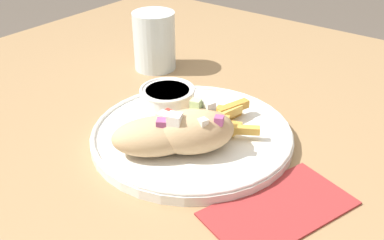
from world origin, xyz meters
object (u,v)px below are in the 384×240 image
object	(u,v)px
pita_sandwich_far	(157,136)
fries_pile	(218,120)
water_glass	(154,43)
sauce_ramekin	(168,99)
plate	(192,135)
pita_sandwich_near	(194,131)

from	to	relation	value
pita_sandwich_far	fries_pile	size ratio (longest dim) A/B	1.08
pita_sandwich_far	water_glass	xyz separation A→B (m)	(0.23, 0.21, 0.01)
sauce_ramekin	pita_sandwich_far	bearing A→B (deg)	-147.61
plate	pita_sandwich_far	distance (m)	0.07
pita_sandwich_far	sauce_ramekin	size ratio (longest dim) A/B	1.54
sauce_ramekin	water_glass	size ratio (longest dim) A/B	0.77
plate	water_glass	distance (m)	0.27
plate	pita_sandwich_far	size ratio (longest dim) A/B	2.22
water_glass	pita_sandwich_near	bearing A→B (deg)	-129.17
pita_sandwich_far	water_glass	size ratio (longest dim) A/B	1.19
pita_sandwich_far	plate	bearing A→B (deg)	37.09
pita_sandwich_near	water_glass	bearing A→B (deg)	93.25
pita_sandwich_near	sauce_ramekin	xyz separation A→B (m)	(0.06, 0.09, -0.01)
sauce_ramekin	plate	bearing A→B (deg)	-110.43
plate	pita_sandwich_near	xyz separation A→B (m)	(-0.03, -0.03, 0.03)
fries_pile	water_glass	distance (m)	0.27
fries_pile	sauce_ramekin	bearing A→B (deg)	96.35
pita_sandwich_far	pita_sandwich_near	bearing A→B (deg)	-4.53
pita_sandwich_near	water_glass	distance (m)	0.31
plate	pita_sandwich_near	size ratio (longest dim) A/B	2.30
fries_pile	plate	bearing A→B (deg)	146.79
pita_sandwich_near	fries_pile	world-z (taller)	pita_sandwich_near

